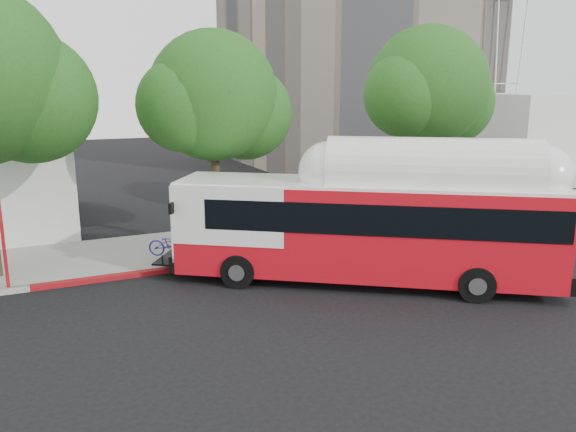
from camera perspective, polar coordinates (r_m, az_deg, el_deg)
name	(u,v)px	position (r m, az deg, el deg)	size (l,w,h in m)	color
ground	(304,293)	(18.15, 1.64, -7.82)	(120.00, 120.00, 0.00)	black
sidewalk	(237,241)	(23.85, -5.24, -2.58)	(60.00, 5.00, 0.15)	gray
curb_strip	(259,258)	(21.51, -2.94, -4.27)	(60.00, 0.30, 0.15)	gray
red_curb_segment	(182,268)	(20.65, -10.73, -5.21)	(10.00, 0.32, 0.16)	maroon
street_tree_mid	(223,101)	(22.39, -6.63, 11.51)	(5.75, 5.00, 8.62)	#2D2116
street_tree_right	(434,91)	(27.04, 14.64, 12.16)	(6.21, 5.40, 9.18)	#2D2116
horizon_block	(560,133)	(48.91, 25.94, 7.63)	(20.00, 12.00, 6.00)	silver
transit_bus	(367,230)	(18.76, 8.02, -1.37)	(12.29, 9.35, 3.93)	red
signal_pole	(2,230)	(19.87, -27.07, -1.26)	(0.11, 0.38, 3.98)	red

